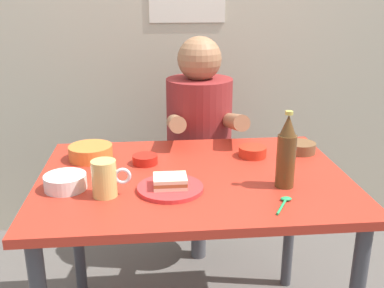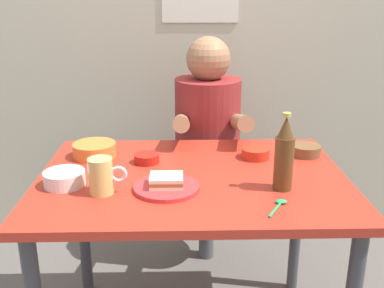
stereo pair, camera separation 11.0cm
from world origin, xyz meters
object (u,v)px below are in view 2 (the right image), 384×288
Objects in this scene: beer_mug at (102,176)px; beer_bottle at (284,155)px; sandwich at (166,180)px; stool at (207,197)px; person_seated at (208,121)px; plate_orange at (167,187)px; sauce_bowl_chili at (256,153)px; dining_table at (192,198)px.

beer_bottle is at bearing 1.82° from beer_mug.
stool is at bearing 76.52° from sandwich.
sandwich is (-0.18, -0.75, 0.42)m from stool.
stool is 0.88m from sandwich.
beer_bottle is (0.21, -0.75, 0.09)m from person_seated.
beer_bottle is at bearing -0.59° from plate_orange.
sandwich is 0.87× the size of beer_mug.
plate_orange is at bearing -139.71° from sauce_bowl_chili.
person_seated is at bearing 63.07° from beer_mug.
person_seated is 0.76m from plate_orange.
plate_orange is 1.75× the size of beer_mug.
stool is 3.57× the size of beer_mug.
stool is 4.09× the size of sauce_bowl_chili.
sandwich is at bearing 179.41° from beer_bottle.
beer_bottle is at bearing -74.63° from person_seated.
person_seated reaches higher than sauce_bowl_chili.
sandwich is at bearing -125.85° from dining_table.
beer_mug is (-0.21, -0.02, 0.05)m from plate_orange.
sandwich is (-0.18, -0.74, 0.01)m from person_seated.
beer_mug is at bearing -150.36° from sauce_bowl_chili.
beer_bottle reaches higher than plate_orange.
beer_bottle is 2.38× the size of sauce_bowl_chili.
person_seated reaches higher than beer_mug.
dining_table is 0.64m from person_seated.
beer_mug is at bearing -173.75° from plate_orange.
plate_orange is at bearing 180.00° from sandwich.
person_seated is 5.71× the size of beer_mug.
beer_bottle is at bearing -0.59° from sandwich.
person_seated reaches higher than sandwich.
beer_mug is (-0.30, -0.15, 0.15)m from dining_table.
beer_mug is at bearing -178.18° from beer_bottle.
stool is 2.05× the size of plate_orange.
beer_mug reaches higher than sauce_bowl_chili.
sandwich reaches higher than stool.
sauce_bowl_chili is at bearing -70.67° from stool.
sandwich is at bearing -139.71° from sauce_bowl_chili.
beer_mug is (-0.21, -0.02, 0.03)m from sandwich.
beer_mug is at bearing -173.75° from sandwich.
beer_mug is 1.15× the size of sauce_bowl_chili.
beer_mug reaches higher than dining_table.
stool is at bearing 63.40° from beer_mug.
beer_mug reaches higher than stool.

